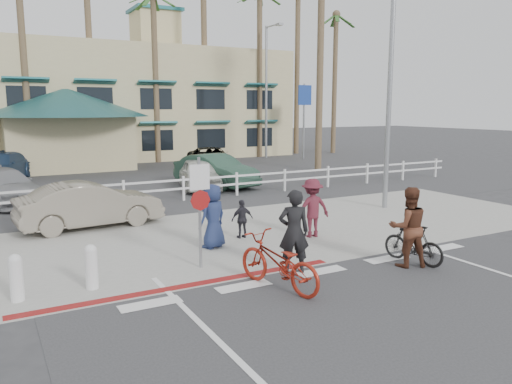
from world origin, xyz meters
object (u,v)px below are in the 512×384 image
bike_red (278,262)px  car_white_sedan (90,205)px  sign_post (200,207)px  bike_black (413,244)px

bike_red → car_white_sedan: (-2.33, 7.45, 0.15)m
sign_post → bike_red: sign_post is taller
bike_black → car_white_sedan: car_white_sedan is taller
car_white_sedan → bike_black: bearing=-146.1°
car_white_sedan → sign_post: bearing=-170.0°
sign_post → car_white_sedan: 5.64m
sign_post → bike_black: bearing=-24.6°
sign_post → bike_red: size_ratio=1.33×
bike_black → car_white_sedan: (-6.10, 7.51, 0.24)m
bike_black → bike_red: bearing=-13.4°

